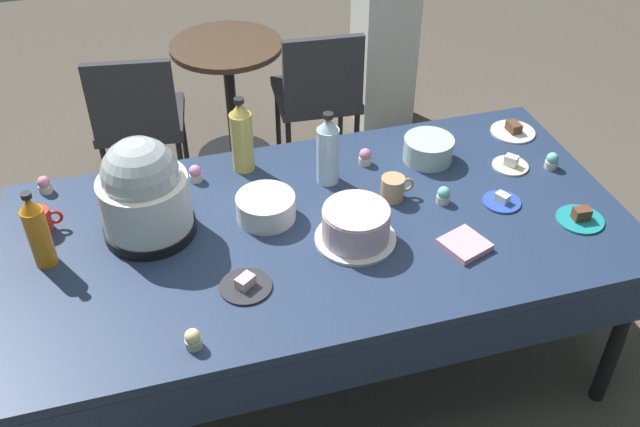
# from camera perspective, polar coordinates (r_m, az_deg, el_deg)

# --- Properties ---
(ground) EXTENTS (9.00, 9.00, 0.00)m
(ground) POSITION_cam_1_polar(r_m,az_deg,el_deg) (3.06, 0.00, -11.82)
(ground) COLOR brown
(potluck_table) EXTENTS (2.20, 1.10, 0.75)m
(potluck_table) POSITION_cam_1_polar(r_m,az_deg,el_deg) (2.57, 0.00, -1.96)
(potluck_table) COLOR navy
(potluck_table) RESTS_ON ground
(frosted_layer_cake) EXTENTS (0.28, 0.28, 0.13)m
(frosted_layer_cake) POSITION_cam_1_polar(r_m,az_deg,el_deg) (2.43, 2.88, -0.96)
(frosted_layer_cake) COLOR silver
(frosted_layer_cake) RESTS_ON potluck_table
(slow_cooker) EXTENTS (0.32, 0.32, 0.37)m
(slow_cooker) POSITION_cam_1_polar(r_m,az_deg,el_deg) (2.46, -13.93, 1.63)
(slow_cooker) COLOR black
(slow_cooker) RESTS_ON potluck_table
(glass_salad_bowl) EXTENTS (0.20, 0.20, 0.09)m
(glass_salad_bowl) POSITION_cam_1_polar(r_m,az_deg,el_deg) (2.87, 8.67, 5.11)
(glass_salad_bowl) COLOR #B2C6BC
(glass_salad_bowl) RESTS_ON potluck_table
(ceramic_snack_bowl) EXTENTS (0.21, 0.21, 0.09)m
(ceramic_snack_bowl) POSITION_cam_1_polar(r_m,az_deg,el_deg) (2.54, -4.36, 0.51)
(ceramic_snack_bowl) COLOR silver
(ceramic_snack_bowl) RESTS_ON potluck_table
(dessert_plate_charcoal) EXTENTS (0.17, 0.17, 0.04)m
(dessert_plate_charcoal) POSITION_cam_1_polar(r_m,az_deg,el_deg) (2.30, -5.97, -5.72)
(dessert_plate_charcoal) COLOR #2D2D33
(dessert_plate_charcoal) RESTS_ON potluck_table
(dessert_plate_cream) EXTENTS (0.14, 0.14, 0.05)m
(dessert_plate_cream) POSITION_cam_1_polar(r_m,az_deg,el_deg) (2.91, 15.01, 3.84)
(dessert_plate_cream) COLOR beige
(dessert_plate_cream) RESTS_ON potluck_table
(dessert_plate_cobalt) EXTENTS (0.14, 0.14, 0.04)m
(dessert_plate_cobalt) POSITION_cam_1_polar(r_m,az_deg,el_deg) (2.71, 14.35, 0.99)
(dessert_plate_cobalt) COLOR #2D4CB2
(dessert_plate_cobalt) RESTS_ON potluck_table
(dessert_plate_teal) EXTENTS (0.17, 0.17, 0.05)m
(dessert_plate_teal) POSITION_cam_1_polar(r_m,az_deg,el_deg) (2.70, 20.12, -0.31)
(dessert_plate_teal) COLOR teal
(dessert_plate_teal) RESTS_ON potluck_table
(dessert_plate_white) EXTENTS (0.19, 0.19, 0.05)m
(dessert_plate_white) POSITION_cam_1_polar(r_m,az_deg,el_deg) (3.13, 15.20, 6.44)
(dessert_plate_white) COLOR white
(dessert_plate_white) RESTS_ON potluck_table
(cupcake_lemon) EXTENTS (0.05, 0.05, 0.07)m
(cupcake_lemon) POSITION_cam_1_polar(r_m,az_deg,el_deg) (2.82, 3.63, 4.55)
(cupcake_lemon) COLOR beige
(cupcake_lemon) RESTS_ON potluck_table
(cupcake_vanilla) EXTENTS (0.05, 0.05, 0.07)m
(cupcake_vanilla) POSITION_cam_1_polar(r_m,az_deg,el_deg) (2.94, 18.07, 4.03)
(cupcake_vanilla) COLOR beige
(cupcake_vanilla) RESTS_ON potluck_table
(cupcake_berry) EXTENTS (0.05, 0.05, 0.07)m
(cupcake_berry) POSITION_cam_1_polar(r_m,az_deg,el_deg) (2.13, -10.14, -9.87)
(cupcake_berry) COLOR beige
(cupcake_berry) RESTS_ON potluck_table
(cupcake_cocoa) EXTENTS (0.05, 0.05, 0.07)m
(cupcake_cocoa) POSITION_cam_1_polar(r_m,az_deg,el_deg) (2.65, 9.84, 1.47)
(cupcake_cocoa) COLOR beige
(cupcake_cocoa) RESTS_ON potluck_table
(cupcake_mint) EXTENTS (0.05, 0.05, 0.07)m
(cupcake_mint) POSITION_cam_1_polar(r_m,az_deg,el_deg) (2.86, -21.19, 2.16)
(cupcake_mint) COLOR beige
(cupcake_mint) RESTS_ON potluck_table
(cupcake_rose) EXTENTS (0.05, 0.05, 0.07)m
(cupcake_rose) POSITION_cam_1_polar(r_m,az_deg,el_deg) (2.77, -9.94, 3.17)
(cupcake_rose) COLOR beige
(cupcake_rose) RESTS_ON potluck_table
(soda_bottle_ginger_ale) EXTENTS (0.09, 0.09, 0.31)m
(soda_bottle_ginger_ale) POSITION_cam_1_polar(r_m,az_deg,el_deg) (2.75, -6.28, 6.11)
(soda_bottle_ginger_ale) COLOR gold
(soda_bottle_ginger_ale) RESTS_ON potluck_table
(soda_bottle_orange_juice) EXTENTS (0.07, 0.07, 0.29)m
(soda_bottle_orange_juice) POSITION_cam_1_polar(r_m,az_deg,el_deg) (2.47, -21.67, -1.36)
(soda_bottle_orange_juice) COLOR orange
(soda_bottle_orange_juice) RESTS_ON potluck_table
(soda_bottle_water) EXTENTS (0.09, 0.09, 0.30)m
(soda_bottle_water) POSITION_cam_1_polar(r_m,az_deg,el_deg) (2.66, 0.63, 5.06)
(soda_bottle_water) COLOR silver
(soda_bottle_water) RESTS_ON potluck_table
(coffee_mug_tan) EXTENTS (0.13, 0.09, 0.09)m
(coffee_mug_tan) POSITION_cam_1_polar(r_m,az_deg,el_deg) (2.64, 5.89, 2.04)
(coffee_mug_tan) COLOR tan
(coffee_mug_tan) RESTS_ON potluck_table
(coffee_mug_red) EXTENTS (0.12, 0.08, 0.09)m
(coffee_mug_red) POSITION_cam_1_polar(r_m,az_deg,el_deg) (2.66, -21.44, -0.51)
(coffee_mug_red) COLOR #B2231E
(coffee_mug_red) RESTS_ON potluck_table
(paper_napkin_stack) EXTENTS (0.18, 0.18, 0.02)m
(paper_napkin_stack) POSITION_cam_1_polar(r_m,az_deg,el_deg) (2.48, 11.50, -2.45)
(paper_napkin_stack) COLOR pink
(paper_napkin_stack) RESTS_ON potluck_table
(maroon_chair_left) EXTENTS (0.50, 0.50, 0.85)m
(maroon_chair_left) POSITION_cam_1_polar(r_m,az_deg,el_deg) (3.77, -14.34, 7.60)
(maroon_chair_left) COLOR #333338
(maroon_chair_left) RESTS_ON ground
(maroon_chair_right) EXTENTS (0.47, 0.47, 0.85)m
(maroon_chair_right) POSITION_cam_1_polar(r_m,az_deg,el_deg) (3.89, -0.12, 9.81)
(maroon_chair_right) COLOR #333338
(maroon_chair_right) RESTS_ON ground
(round_cafe_table) EXTENTS (0.60, 0.60, 0.72)m
(round_cafe_table) POSITION_cam_1_polar(r_m,az_deg,el_deg) (4.00, -7.27, 10.46)
(round_cafe_table) COLOR #473323
(round_cafe_table) RESTS_ON ground
(water_cooler) EXTENTS (0.32, 0.32, 1.24)m
(water_cooler) POSITION_cam_1_polar(r_m,az_deg,el_deg) (4.34, 5.18, 14.27)
(water_cooler) COLOR silver
(water_cooler) RESTS_ON ground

